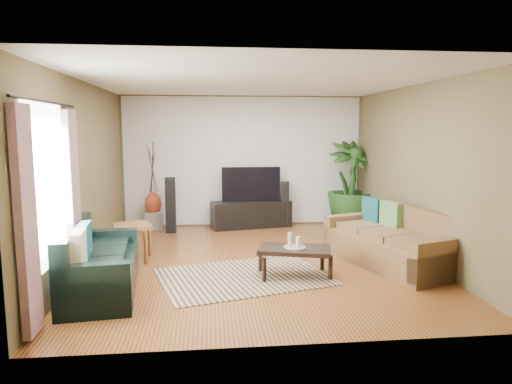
{
  "coord_description": "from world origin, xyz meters",
  "views": [
    {
      "loc": [
        -0.72,
        -6.74,
        2.01
      ],
      "look_at": [
        0.0,
        0.2,
        1.05
      ],
      "focal_mm": 32.0,
      "sensor_mm": 36.0,
      "label": 1
    }
  ],
  "objects": [
    {
      "name": "area_rug",
      "position": [
        -0.26,
        -0.71,
        0.01
      ],
      "size": [
        2.57,
        2.12,
        0.01
      ],
      "primitive_type": "cube",
      "rotation": [
        0.0,
        0.0,
        0.27
      ],
      "color": "tan",
      "rests_on": "floor"
    },
    {
      "name": "coffee_table",
      "position": [
        0.44,
        -0.73,
        0.2
      ],
      "size": [
        1.08,
        0.76,
        0.4
      ],
      "primitive_type": "cube",
      "rotation": [
        0.0,
        0.0,
        -0.26
      ],
      "color": "black",
      "rests_on": "floor"
    },
    {
      "name": "candle_short",
      "position": [
        0.51,
        -0.67,
        0.48
      ],
      "size": [
        0.06,
        0.06,
        0.12
      ],
      "primitive_type": "cylinder",
      "color": "beige",
      "rests_on": "candle_tray"
    },
    {
      "name": "plant_pot",
      "position": [
        2.2,
        2.37,
        0.13
      ],
      "size": [
        0.33,
        0.33,
        0.25
      ],
      "primitive_type": "cylinder",
      "color": "black",
      "rests_on": "floor"
    },
    {
      "name": "potted_plant",
      "position": [
        2.2,
        2.37,
        0.89
      ],
      "size": [
        1.15,
        1.15,
        1.77
      ],
      "primitive_type": "imported",
      "rotation": [
        0.0,
        0.0,
        0.18
      ],
      "color": "#1D4316",
      "rests_on": "floor"
    },
    {
      "name": "candle_tray",
      "position": [
        0.44,
        -0.73,
        0.41
      ],
      "size": [
        0.3,
        0.3,
        0.01
      ],
      "primitive_type": "cylinder",
      "color": "#9B9B95",
      "rests_on": "coffee_table"
    },
    {
      "name": "speaker_right",
      "position": [
        0.84,
        2.5,
        0.47
      ],
      "size": [
        0.21,
        0.22,
        0.93
      ],
      "primitive_type": "cube",
      "rotation": [
        0.0,
        0.0,
        -0.23
      ],
      "color": "black",
      "rests_on": "floor"
    },
    {
      "name": "backwall_panel",
      "position": [
        0.0,
        2.74,
        1.35
      ],
      "size": [
        4.9,
        0.0,
        4.9
      ],
      "primitive_type": "plane",
      "rotation": [
        1.57,
        0.0,
        0.0
      ],
      "color": "white",
      "rests_on": "ground"
    },
    {
      "name": "sofa_left",
      "position": [
        -2.07,
        -1.07,
        0.42
      ],
      "size": [
        1.01,
        1.95,
        0.85
      ],
      "primitive_type": "cube",
      "rotation": [
        0.0,
        0.0,
        1.68
      ],
      "color": "black",
      "rests_on": "floor"
    },
    {
      "name": "speaker_left",
      "position": [
        -1.48,
        2.18,
        0.54
      ],
      "size": [
        0.2,
        0.22,
        1.08
      ],
      "primitive_type": "cube",
      "rotation": [
        0.0,
        0.0,
        0.03
      ],
      "color": "black",
      "rests_on": "floor"
    },
    {
      "name": "vase",
      "position": [
        -1.85,
        2.5,
        0.52
      ],
      "size": [
        0.33,
        0.33,
        0.46
      ],
      "primitive_type": "ellipsoid",
      "color": "#9C3A1C",
      "rests_on": "pedestal"
    },
    {
      "name": "television",
      "position": [
        0.13,
        2.5,
        0.9
      ],
      "size": [
        1.2,
        0.07,
        0.71
      ],
      "primitive_type": "cube",
      "color": "black",
      "rests_on": "tv_stand"
    },
    {
      "name": "wall_front",
      "position": [
        0.0,
        -2.75,
        1.35
      ],
      "size": [
        5.0,
        0.0,
        5.0
      ],
      "primitive_type": "plane",
      "rotation": [
        -1.57,
        0.0,
        0.0
      ],
      "color": "brown",
      "rests_on": "ground"
    },
    {
      "name": "window_pane",
      "position": [
        -2.48,
        -1.6,
        1.4
      ],
      "size": [
        0.0,
        1.8,
        1.8
      ],
      "primitive_type": "plane",
      "rotation": [
        1.57,
        0.0,
        1.57
      ],
      "color": "white",
      "rests_on": "ground"
    },
    {
      "name": "candle_tall",
      "position": [
        0.38,
        -0.7,
        0.51
      ],
      "size": [
        0.06,
        0.06,
        0.2
      ],
      "primitive_type": "cylinder",
      "color": "beige",
      "rests_on": "candle_tray"
    },
    {
      "name": "wall_right",
      "position": [
        2.5,
        0.0,
        1.35
      ],
      "size": [
        0.0,
        5.5,
        5.5
      ],
      "primitive_type": "plane",
      "rotation": [
        1.57,
        0.0,
        -1.57
      ],
      "color": "brown",
      "rests_on": "ground"
    },
    {
      "name": "curtain_far",
      "position": [
        -2.43,
        -0.85,
        1.15
      ],
      "size": [
        0.08,
        0.35,
        2.2
      ],
      "primitive_type": "cube",
      "color": "gray",
      "rests_on": "ground"
    },
    {
      "name": "sofa_right",
      "position": [
        1.95,
        -0.35,
        0.42
      ],
      "size": [
        1.58,
        2.3,
        0.85
      ],
      "primitive_type": "cube",
      "rotation": [
        0.0,
        0.0,
        -1.24
      ],
      "color": "brown",
      "rests_on": "floor"
    },
    {
      "name": "curtain_near",
      "position": [
        -2.43,
        -2.35,
        1.15
      ],
      "size": [
        0.08,
        0.35,
        2.2
      ],
      "primitive_type": "cube",
      "color": "gray",
      "rests_on": "ground"
    },
    {
      "name": "tv_stand",
      "position": [
        0.13,
        2.5,
        0.27
      ],
      "size": [
        1.7,
        0.8,
        0.54
      ],
      "primitive_type": "cube",
      "rotation": [
        0.0,
        0.0,
        0.2
      ],
      "color": "black",
      "rests_on": "floor"
    },
    {
      "name": "floor",
      "position": [
        0.0,
        0.0,
        0.0
      ],
      "size": [
        5.5,
        5.5,
        0.0
      ],
      "primitive_type": "plane",
      "color": "brown",
      "rests_on": "ground"
    },
    {
      "name": "curtain_rod",
      "position": [
        -2.43,
        -1.6,
        2.3
      ],
      "size": [
        0.03,
        1.9,
        0.03
      ],
      "primitive_type": "cylinder",
      "rotation": [
        1.57,
        0.0,
        0.0
      ],
      "color": "black",
      "rests_on": "ground"
    },
    {
      "name": "wall_back",
      "position": [
        0.0,
        2.75,
        1.35
      ],
      "size": [
        5.0,
        0.0,
        5.0
      ],
      "primitive_type": "plane",
      "rotation": [
        1.57,
        0.0,
        0.0
      ],
      "color": "brown",
      "rests_on": "ground"
    },
    {
      "name": "side_table",
      "position": [
        -1.91,
        0.27,
        0.29
      ],
      "size": [
        0.67,
        0.67,
        0.57
      ],
      "primitive_type": "cube",
      "rotation": [
        0.0,
        0.0,
        0.29
      ],
      "color": "olive",
      "rests_on": "floor"
    },
    {
      "name": "wall_left",
      "position": [
        -2.5,
        0.0,
        1.35
      ],
      "size": [
        0.0,
        5.5,
        5.5
      ],
      "primitive_type": "plane",
      "rotation": [
        1.57,
        0.0,
        1.57
      ],
      "color": "brown",
      "rests_on": "ground"
    },
    {
      "name": "candle_mid",
      "position": [
        0.48,
        -0.77,
        0.49
      ],
      "size": [
        0.06,
        0.06,
        0.15
      ],
      "primitive_type": "cylinder",
      "color": "beige",
      "rests_on": "candle_tray"
    },
    {
      "name": "pedestal",
      "position": [
        -1.85,
        2.5,
        0.18
      ],
      "size": [
        0.4,
        0.4,
        0.36
      ],
      "primitive_type": "cube",
      "rotation": [
        0.0,
        0.0,
        0.11
      ],
      "color": "gray",
      "rests_on": "floor"
    },
    {
      "name": "ceiling",
      "position": [
        0.0,
        0.0,
        2.7
      ],
      "size": [
        5.5,
        5.5,
        0.0
      ],
      "primitive_type": "plane",
      "rotation": [
        3.14,
        0.0,
        0.0
      ],
      "color": "white",
      "rests_on": "ground"
    }
  ]
}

